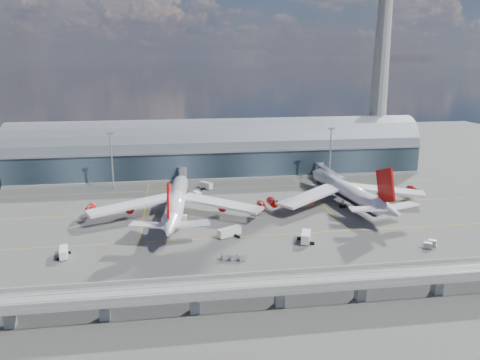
{
  "coord_description": "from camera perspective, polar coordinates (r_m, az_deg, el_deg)",
  "views": [
    {
      "loc": [
        -23.94,
        -152.06,
        56.53
      ],
      "look_at": [
        0.3,
        10.0,
        14.0
      ],
      "focal_mm": 35.0,
      "sensor_mm": 36.0,
      "label": 1
    }
  ],
  "objects": [
    {
      "name": "ground",
      "position": [
        163.99,
        0.42,
        -5.62
      ],
      "size": [
        500.0,
        500.0,
        0.0
      ],
      "primitive_type": "plane",
      "color": "#474744",
      "rests_on": "ground"
    },
    {
      "name": "taxi_lines",
      "position": [
        184.67,
        -0.65,
        -3.27
      ],
      "size": [
        200.0,
        80.12,
        0.01
      ],
      "color": "gold",
      "rests_on": "ground"
    },
    {
      "name": "terminal",
      "position": [
        235.66,
        -2.52,
        3.48
      ],
      "size": [
        200.0,
        30.0,
        28.0
      ],
      "color": "#1D2930",
      "rests_on": "ground"
    },
    {
      "name": "control_tower",
      "position": [
        259.12,
        16.79,
        12.87
      ],
      "size": [
        19.0,
        19.0,
        103.0
      ],
      "color": "gray",
      "rests_on": "ground"
    },
    {
      "name": "guideway",
      "position": [
        112.33,
        4.88,
        -12.64
      ],
      "size": [
        220.0,
        8.5,
        7.2
      ],
      "color": "gray",
      "rests_on": "ground"
    },
    {
      "name": "floodlight_mast_left",
      "position": [
        213.06,
        -15.36,
        2.41
      ],
      "size": [
        3.0,
        0.7,
        25.7
      ],
      "color": "gray",
      "rests_on": "ground"
    },
    {
      "name": "floodlight_mast_right",
      "position": [
        224.01,
        10.96,
        3.24
      ],
      "size": [
        3.0,
        0.7,
        25.7
      ],
      "color": "gray",
      "rests_on": "ground"
    },
    {
      "name": "airliner_left",
      "position": [
        171.42,
        -7.79,
        -2.72
      ],
      "size": [
        65.93,
        69.3,
        21.1
      ],
      "rotation": [
        0.0,
        0.0,
        -0.09
      ],
      "color": "white",
      "rests_on": "ground"
    },
    {
      "name": "airliner_right",
      "position": [
        189.72,
        13.05,
        -1.4
      ],
      "size": [
        65.52,
        68.53,
        21.74
      ],
      "rotation": [
        0.0,
        0.0,
        0.12
      ],
      "color": "white",
      "rests_on": "ground"
    },
    {
      "name": "jet_bridge_left",
      "position": [
        211.56,
        -6.97,
        0.39
      ],
      "size": [
        4.4,
        28.0,
        7.25
      ],
      "color": "gray",
      "rests_on": "ground"
    },
    {
      "name": "jet_bridge_right",
      "position": [
        221.61,
        10.68,
        0.9
      ],
      "size": [
        4.4,
        32.0,
        7.25
      ],
      "color": "gray",
      "rests_on": "ground"
    },
    {
      "name": "service_truck_0",
      "position": [
        148.23,
        -20.7,
        -8.27
      ],
      "size": [
        3.31,
        6.96,
        2.77
      ],
      "rotation": [
        0.0,
        0.0,
        0.17
      ],
      "color": "silver",
      "rests_on": "ground"
    },
    {
      "name": "service_truck_1",
      "position": [
        169.02,
        -7.17,
        -4.66
      ],
      "size": [
        4.43,
        2.48,
        2.47
      ],
      "rotation": [
        0.0,
        0.0,
        1.47
      ],
      "color": "silver",
      "rests_on": "ground"
    },
    {
      "name": "service_truck_2",
      "position": [
        154.08,
        -1.31,
        -6.36
      ],
      "size": [
        8.38,
        6.03,
        2.99
      ],
      "rotation": [
        0.0,
        0.0,
        2.07
      ],
      "color": "silver",
      "rests_on": "ground"
    },
    {
      "name": "service_truck_3",
      "position": [
        150.82,
        8.03,
        -6.92
      ],
      "size": [
        4.84,
        7.36,
        3.32
      ],
      "rotation": [
        0.0,
        0.0,
        -0.35
      ],
      "color": "silver",
      "rests_on": "ground"
    },
    {
      "name": "service_truck_4",
      "position": [
        196.85,
        -5.22,
        -1.81
      ],
      "size": [
        3.55,
        4.89,
        2.58
      ],
      "rotation": [
        0.0,
        0.0,
        0.38
      ],
      "color": "silver",
      "rests_on": "ground"
    },
    {
      "name": "service_truck_5",
      "position": [
        209.94,
        -4.17,
        -0.67
      ],
      "size": [
        5.98,
        6.43,
        3.07
      ],
      "rotation": [
        0.0,
        0.0,
        0.7
      ],
      "color": "silver",
      "rests_on": "ground"
    },
    {
      "name": "cargo_train_0",
      "position": [
        137.07,
        -0.8,
        -9.41
      ],
      "size": [
        7.52,
        3.28,
        1.65
      ],
      "rotation": [
        0.0,
        0.0,
        1.82
      ],
      "color": "gray",
      "rests_on": "ground"
    },
    {
      "name": "cargo_train_1",
      "position": [
        129.63,
        11.65,
        -11.22
      ],
      "size": [
        9.5,
        4.6,
        1.59
      ],
      "rotation": [
        0.0,
        0.0,
        1.91
      ],
      "color": "gray",
      "rests_on": "ground"
    },
    {
      "name": "cargo_train_2",
      "position": [
        157.04,
        22.16,
        -7.29
      ],
      "size": [
        5.71,
        4.69,
        1.93
      ],
      "rotation": [
        0.0,
        0.0,
        0.97
      ],
      "color": "gray",
      "rests_on": "ground"
    }
  ]
}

